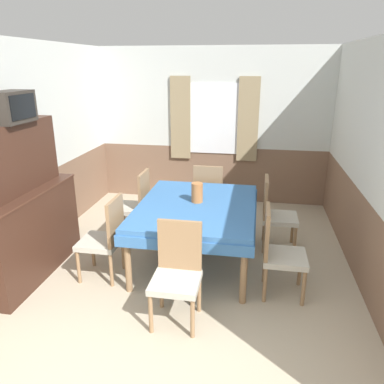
{
  "coord_description": "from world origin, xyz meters",
  "views": [
    {
      "loc": [
        0.78,
        -1.88,
        2.31
      ],
      "look_at": [
        0.06,
        2.19,
        0.89
      ],
      "focal_mm": 35.0,
      "sensor_mm": 36.0,
      "label": 1
    }
  ],
  "objects_px": {
    "sideboard": "(24,214)",
    "vase": "(197,193)",
    "dining_table": "(197,212)",
    "chair_head_window": "(209,193)",
    "chair_left_far": "(136,203)",
    "chair_right_far": "(275,212)",
    "chair_right_near": "(278,250)",
    "chair_left_near": "(106,236)",
    "tv": "(11,107)",
    "chair_head_near": "(177,271)"
  },
  "relations": [
    {
      "from": "tv",
      "to": "sideboard",
      "type": "bearing_deg",
      "value": -91.88
    },
    {
      "from": "chair_right_far",
      "to": "tv",
      "type": "relative_size",
      "value": 1.9
    },
    {
      "from": "chair_left_near",
      "to": "tv",
      "type": "distance_m",
      "value": 1.66
    },
    {
      "from": "chair_right_near",
      "to": "dining_table",
      "type": "bearing_deg",
      "value": -119.63
    },
    {
      "from": "chair_left_near",
      "to": "chair_left_far",
      "type": "bearing_deg",
      "value": 0.0
    },
    {
      "from": "dining_table",
      "to": "chair_right_near",
      "type": "bearing_deg",
      "value": -29.63
    },
    {
      "from": "chair_right_far",
      "to": "chair_right_near",
      "type": "distance_m",
      "value": 1.06
    },
    {
      "from": "dining_table",
      "to": "chair_head_window",
      "type": "xyz_separation_m",
      "value": [
        -0.0,
        1.11,
        -0.14
      ]
    },
    {
      "from": "dining_table",
      "to": "vase",
      "type": "xyz_separation_m",
      "value": [
        -0.01,
        0.08,
        0.22
      ]
    },
    {
      "from": "chair_right_near",
      "to": "sideboard",
      "type": "bearing_deg",
      "value": -88.26
    },
    {
      "from": "sideboard",
      "to": "chair_right_far",
      "type": "bearing_deg",
      "value": 22.46
    },
    {
      "from": "sideboard",
      "to": "vase",
      "type": "bearing_deg",
      "value": 20.92
    },
    {
      "from": "dining_table",
      "to": "chair_left_near",
      "type": "bearing_deg",
      "value": -150.37
    },
    {
      "from": "dining_table",
      "to": "chair_left_near",
      "type": "height_order",
      "value": "chair_left_near"
    },
    {
      "from": "chair_right_near",
      "to": "sideboard",
      "type": "xyz_separation_m",
      "value": [
        -2.78,
        -0.08,
        0.23
      ]
    },
    {
      "from": "dining_table",
      "to": "chair_left_far",
      "type": "xyz_separation_m",
      "value": [
        -0.94,
        0.53,
        -0.14
      ]
    },
    {
      "from": "dining_table",
      "to": "chair_right_far",
      "type": "relative_size",
      "value": 1.83
    },
    {
      "from": "chair_head_near",
      "to": "vase",
      "type": "relative_size",
      "value": 4.05
    },
    {
      "from": "chair_head_near",
      "to": "sideboard",
      "type": "bearing_deg",
      "value": -14.94
    },
    {
      "from": "chair_right_far",
      "to": "chair_right_near",
      "type": "xyz_separation_m",
      "value": [
        0.0,
        -1.06,
        0.0
      ]
    },
    {
      "from": "dining_table",
      "to": "chair_right_near",
      "type": "relative_size",
      "value": 1.83
    },
    {
      "from": "chair_head_window",
      "to": "chair_left_far",
      "type": "height_order",
      "value": "same"
    },
    {
      "from": "chair_right_near",
      "to": "chair_left_far",
      "type": "height_order",
      "value": "same"
    },
    {
      "from": "vase",
      "to": "chair_right_far",
      "type": "bearing_deg",
      "value": 25.37
    },
    {
      "from": "dining_table",
      "to": "chair_left_far",
      "type": "bearing_deg",
      "value": 150.37
    },
    {
      "from": "chair_head_window",
      "to": "vase",
      "type": "xyz_separation_m",
      "value": [
        -0.01,
        -1.02,
        0.36
      ]
    },
    {
      "from": "chair_right_near",
      "to": "chair_left_far",
      "type": "xyz_separation_m",
      "value": [
        -1.87,
        1.06,
        0.0
      ]
    },
    {
      "from": "chair_right_far",
      "to": "chair_right_near",
      "type": "height_order",
      "value": "same"
    },
    {
      "from": "dining_table",
      "to": "chair_head_window",
      "type": "distance_m",
      "value": 1.12
    },
    {
      "from": "chair_right_near",
      "to": "chair_head_window",
      "type": "bearing_deg",
      "value": -150.3
    },
    {
      "from": "chair_left_near",
      "to": "vase",
      "type": "xyz_separation_m",
      "value": [
        0.93,
        0.62,
        0.36
      ]
    },
    {
      "from": "chair_left_far",
      "to": "chair_head_near",
      "type": "bearing_deg",
      "value": -150.3
    },
    {
      "from": "chair_head_near",
      "to": "chair_left_far",
      "type": "bearing_deg",
      "value": -60.3
    },
    {
      "from": "chair_head_window",
      "to": "sideboard",
      "type": "relative_size",
      "value": 0.55
    },
    {
      "from": "chair_right_far",
      "to": "chair_head_window",
      "type": "height_order",
      "value": "same"
    },
    {
      "from": "chair_right_near",
      "to": "chair_head_window",
      "type": "xyz_separation_m",
      "value": [
        -0.94,
        1.64,
        0.0
      ]
    },
    {
      "from": "chair_left_far",
      "to": "chair_right_far",
      "type": "bearing_deg",
      "value": -90.0
    },
    {
      "from": "chair_left_far",
      "to": "vase",
      "type": "height_order",
      "value": "vase"
    },
    {
      "from": "chair_right_far",
      "to": "chair_head_window",
      "type": "xyz_separation_m",
      "value": [
        -0.94,
        0.58,
        0.0
      ]
    },
    {
      "from": "chair_head_window",
      "to": "tv",
      "type": "height_order",
      "value": "tv"
    },
    {
      "from": "dining_table",
      "to": "vase",
      "type": "distance_m",
      "value": 0.23
    },
    {
      "from": "chair_right_far",
      "to": "chair_left_near",
      "type": "height_order",
      "value": "same"
    },
    {
      "from": "chair_right_near",
      "to": "vase",
      "type": "height_order",
      "value": "vase"
    },
    {
      "from": "chair_head_near",
      "to": "chair_left_near",
      "type": "bearing_deg",
      "value": -31.63
    },
    {
      "from": "chair_left_far",
      "to": "vase",
      "type": "relative_size",
      "value": 4.05
    },
    {
      "from": "dining_table",
      "to": "vase",
      "type": "height_order",
      "value": "vase"
    },
    {
      "from": "vase",
      "to": "sideboard",
      "type": "bearing_deg",
      "value": -159.08
    },
    {
      "from": "chair_right_near",
      "to": "vase",
      "type": "relative_size",
      "value": 4.05
    },
    {
      "from": "chair_left_far",
      "to": "sideboard",
      "type": "xyz_separation_m",
      "value": [
        -0.91,
        -1.15,
        0.23
      ]
    },
    {
      "from": "chair_right_far",
      "to": "sideboard",
      "type": "height_order",
      "value": "sideboard"
    }
  ]
}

